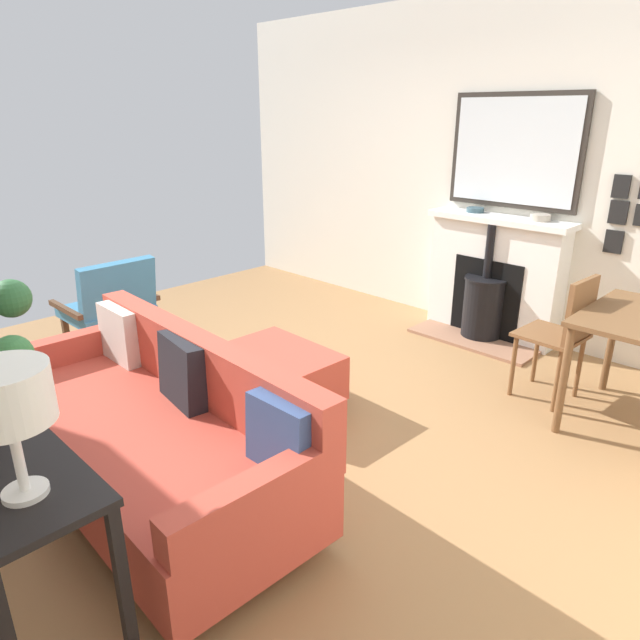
{
  "coord_description": "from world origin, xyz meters",
  "views": [
    {
      "loc": [
        2.2,
        2.64,
        1.89
      ],
      "look_at": [
        -0.32,
        0.15,
        0.58
      ],
      "focal_mm": 31.57,
      "sensor_mm": 36.0,
      "label": 1
    }
  ],
  "objects_px": {
    "sofa": "(154,430)",
    "ottoman": "(276,374)",
    "fireplace": "(492,284)",
    "table_lamp_far_end": "(6,400)",
    "dining_chair_near_fireplace": "(564,329)",
    "mantel_bowl_near": "(475,209)",
    "armchair_accent": "(111,303)",
    "mantel_bowl_far": "(540,217)"
  },
  "relations": [
    {
      "from": "sofa",
      "to": "dining_chair_near_fireplace",
      "type": "xyz_separation_m",
      "value": [
        -2.43,
        1.11,
        0.19
      ]
    },
    {
      "from": "mantel_bowl_near",
      "to": "armchair_accent",
      "type": "xyz_separation_m",
      "value": [
        2.63,
        -1.64,
        -0.62
      ]
    },
    {
      "from": "ottoman",
      "to": "armchair_accent",
      "type": "height_order",
      "value": "armchair_accent"
    },
    {
      "from": "sofa",
      "to": "mantel_bowl_near",
      "type": "bearing_deg",
      "value": -178.3
    },
    {
      "from": "sofa",
      "to": "dining_chair_near_fireplace",
      "type": "height_order",
      "value": "dining_chair_near_fireplace"
    },
    {
      "from": "table_lamp_far_end",
      "to": "armchair_accent",
      "type": "bearing_deg",
      "value": -120.59
    },
    {
      "from": "table_lamp_far_end",
      "to": "sofa",
      "type": "bearing_deg",
      "value": -138.79
    },
    {
      "from": "armchair_accent",
      "to": "fireplace",
      "type": "bearing_deg",
      "value": 143.64
    },
    {
      "from": "armchair_accent",
      "to": "mantel_bowl_far",
      "type": "bearing_deg",
      "value": 139.71
    },
    {
      "from": "fireplace",
      "to": "table_lamp_far_end",
      "type": "bearing_deg",
      "value": 7.72
    },
    {
      "from": "mantel_bowl_near",
      "to": "armchair_accent",
      "type": "distance_m",
      "value": 3.16
    },
    {
      "from": "sofa",
      "to": "table_lamp_far_end",
      "type": "height_order",
      "value": "table_lamp_far_end"
    },
    {
      "from": "ottoman",
      "to": "table_lamp_far_end",
      "type": "distance_m",
      "value": 2.21
    },
    {
      "from": "ottoman",
      "to": "armchair_accent",
      "type": "relative_size",
      "value": 0.95
    },
    {
      "from": "fireplace",
      "to": "mantel_bowl_far",
      "type": "bearing_deg",
      "value": 98.26
    },
    {
      "from": "fireplace",
      "to": "armchair_accent",
      "type": "bearing_deg",
      "value": -36.36
    },
    {
      "from": "mantel_bowl_far",
      "to": "ottoman",
      "type": "distance_m",
      "value": 2.5
    },
    {
      "from": "mantel_bowl_near",
      "to": "mantel_bowl_far",
      "type": "xyz_separation_m",
      "value": [
        0.0,
        0.58,
        0.01
      ]
    },
    {
      "from": "ottoman",
      "to": "mantel_bowl_far",
      "type": "bearing_deg",
      "value": 162.89
    },
    {
      "from": "mantel_bowl_near",
      "to": "table_lamp_far_end",
      "type": "height_order",
      "value": "table_lamp_far_end"
    },
    {
      "from": "fireplace",
      "to": "ottoman",
      "type": "height_order",
      "value": "fireplace"
    },
    {
      "from": "mantel_bowl_near",
      "to": "dining_chair_near_fireplace",
      "type": "height_order",
      "value": "mantel_bowl_near"
    },
    {
      "from": "fireplace",
      "to": "dining_chair_near_fireplace",
      "type": "distance_m",
      "value": 1.24
    },
    {
      "from": "mantel_bowl_near",
      "to": "dining_chair_near_fireplace",
      "type": "relative_size",
      "value": 0.17
    },
    {
      "from": "mantel_bowl_far",
      "to": "dining_chair_near_fireplace",
      "type": "distance_m",
      "value": 1.19
    },
    {
      "from": "fireplace",
      "to": "sofa",
      "type": "bearing_deg",
      "value": -2.84
    },
    {
      "from": "mantel_bowl_near",
      "to": "dining_chair_near_fireplace",
      "type": "distance_m",
      "value": 1.57
    },
    {
      "from": "sofa",
      "to": "ottoman",
      "type": "bearing_deg",
      "value": -168.72
    },
    {
      "from": "mantel_bowl_near",
      "to": "mantel_bowl_far",
      "type": "height_order",
      "value": "mantel_bowl_far"
    },
    {
      "from": "table_lamp_far_end",
      "to": "dining_chair_near_fireplace",
      "type": "bearing_deg",
      "value": 172.85
    },
    {
      "from": "fireplace",
      "to": "mantel_bowl_near",
      "type": "height_order",
      "value": "mantel_bowl_near"
    },
    {
      "from": "sofa",
      "to": "ottoman",
      "type": "xyz_separation_m",
      "value": [
        -1.02,
        -0.2,
        -0.1
      ]
    },
    {
      "from": "armchair_accent",
      "to": "dining_chair_near_fireplace",
      "type": "distance_m",
      "value": 3.37
    },
    {
      "from": "fireplace",
      "to": "ottoman",
      "type": "relative_size",
      "value": 1.57
    },
    {
      "from": "sofa",
      "to": "dining_chair_near_fireplace",
      "type": "distance_m",
      "value": 2.68
    },
    {
      "from": "mantel_bowl_far",
      "to": "armchair_accent",
      "type": "bearing_deg",
      "value": -40.29
    },
    {
      "from": "table_lamp_far_end",
      "to": "mantel_bowl_near",
      "type": "bearing_deg",
      "value": -168.86
    },
    {
      "from": "fireplace",
      "to": "armchair_accent",
      "type": "xyz_separation_m",
      "value": [
        2.58,
        -1.9,
        -0.01
      ]
    },
    {
      "from": "fireplace",
      "to": "sofa",
      "type": "height_order",
      "value": "fireplace"
    },
    {
      "from": "table_lamp_far_end",
      "to": "fireplace",
      "type": "bearing_deg",
      "value": -172.28
    },
    {
      "from": "sofa",
      "to": "ottoman",
      "type": "height_order",
      "value": "sofa"
    },
    {
      "from": "ottoman",
      "to": "table_lamp_far_end",
      "type": "relative_size",
      "value": 1.8
    }
  ]
}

